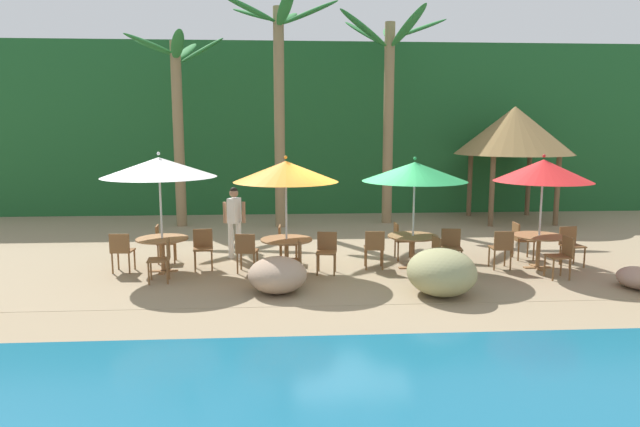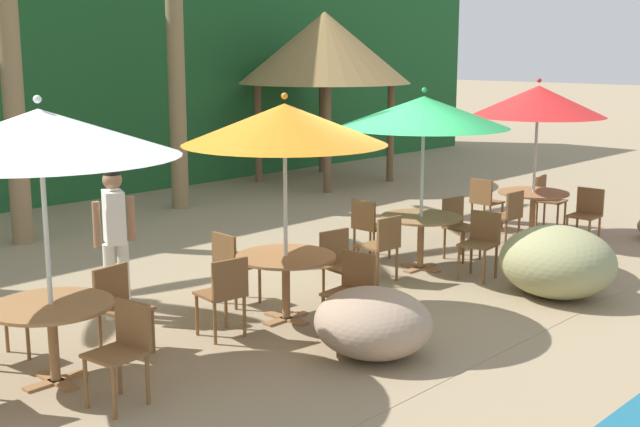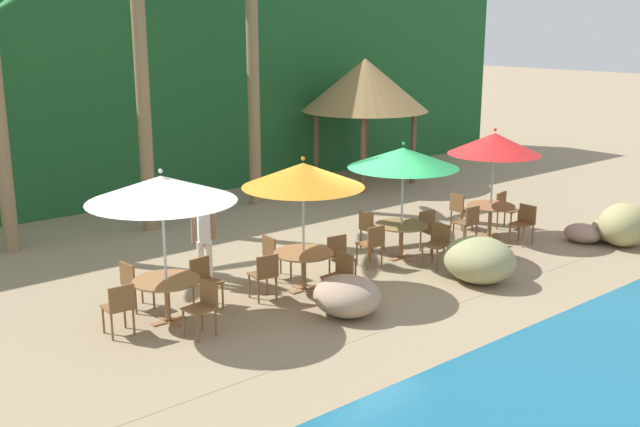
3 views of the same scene
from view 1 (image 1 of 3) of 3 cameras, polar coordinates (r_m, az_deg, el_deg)
The scene contains 33 objects.
ground_plane at distance 12.43m, azimuth 3.01°, elevation -5.58°, with size 120.00×120.00×0.00m, color #937F60.
terrace_deck at distance 12.43m, azimuth 3.01°, elevation -5.56°, with size 18.00×5.20×0.01m.
foliage_backdrop at distance 21.00m, azimuth 0.20°, elevation 8.60°, with size 28.00×2.40×6.00m.
rock_seawall at distance 9.93m, azimuth 7.74°, elevation -7.13°, with size 17.39×3.23×0.96m.
umbrella_white at distance 12.21m, azimuth -16.11°, elevation 4.56°, with size 2.40×2.40×2.58m.
dining_table_white at distance 12.44m, azimuth -15.79°, elevation -2.99°, with size 1.10×1.10×0.74m.
chair_white_seaward at distance 12.51m, azimuth -11.85°, elevation -3.25°, with size 0.47×0.48×0.87m.
chair_white_inland at distance 13.29m, azimuth -15.78°, elevation -2.68°, with size 0.47×0.46×0.87m.
chair_white_left at distance 12.62m, azimuth -19.61°, elevation -3.47°, with size 0.44×0.45×0.87m.
chair_white_right at distance 11.62m, azimuth -15.73°, elevation -4.32°, with size 0.47×0.47×0.87m.
umbrella_orange at distance 11.67m, azimuth -3.51°, elevation 4.30°, with size 2.20×2.20×2.50m.
dining_table_orange at distance 11.89m, azimuth -3.44°, elevation -3.20°, with size 1.10×1.10×0.74m.
chair_orange_seaward at distance 11.91m, azimuth 0.69°, elevation -3.67°, with size 0.48×0.49×0.87m.
chair_orange_inland at distance 12.75m, azimuth -3.64°, elevation -2.85°, with size 0.45×0.44×0.87m.
chair_orange_left at distance 11.97m, azimuth -7.53°, elevation -3.68°, with size 0.48×0.48×0.87m.
chair_orange_right at distance 11.09m, azimuth -2.65°, elevation -4.61°, with size 0.45×0.45×0.87m.
umbrella_green at distance 12.19m, azimuth 9.64°, elevation 4.23°, with size 2.27×2.27×2.46m.
dining_table_green at distance 12.41m, azimuth 9.46°, elevation -2.80°, with size 1.10×1.10×0.74m.
chair_green_seaward at distance 12.62m, azimuth 13.26°, elevation -3.19°, with size 0.48×0.48×0.87m.
chair_green_inland at distance 13.22m, azimuth 8.22°, elevation -2.50°, with size 0.43×0.42×0.87m.
chair_green_left at distance 12.24m, azimuth 5.57°, elevation -3.36°, with size 0.45×0.46×0.87m.
chair_green_right at distance 11.68m, azimuth 11.27°, elevation -4.09°, with size 0.47×0.47×0.87m.
umbrella_red at distance 12.97m, azimuth 21.83°, elevation 4.09°, with size 2.08×2.08×2.51m.
dining_table_red at distance 13.17m, azimuth 21.44°, elevation -2.62°, with size 1.10×1.10×0.74m.
chair_red_seaward at distance 13.74m, azimuth 24.20°, elevation -2.76°, with size 0.47×0.48×0.87m.
chair_red_inland at distance 13.93m, azimuth 19.74°, elevation -2.35°, with size 0.45×0.44×0.87m.
chair_red_left at distance 12.80m, azimuth 18.06°, elevation -3.22°, with size 0.44×0.44×0.87m.
chair_red_right at distance 12.50m, azimuth 23.51°, elevation -3.82°, with size 0.44×0.43×0.87m.
palm_tree_nearest at distance 17.92m, azimuth -14.40°, elevation 10.81°, with size 2.93×3.01×5.83m.
palm_tree_second at distance 17.31m, azimuth -4.24°, elevation 13.37°, with size 3.50×3.56×6.83m.
palm_tree_third at distance 18.18m, azimuth 7.01°, elevation 12.61°, with size 3.66×3.68×6.58m.
palapa_hut at distance 19.46m, azimuth 19.21°, elevation 7.96°, with size 3.82×3.82×3.75m.
waiter_in_white at distance 13.29m, azimuth -8.74°, elevation -0.38°, with size 0.52×0.39×1.70m.
Camera 1 is at (-1.42, -11.95, 3.10)m, focal length 31.34 mm.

